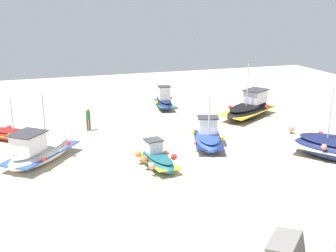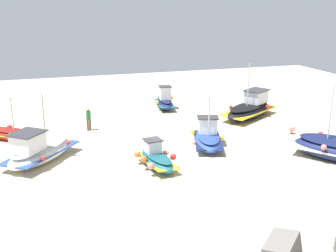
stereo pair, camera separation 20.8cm
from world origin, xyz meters
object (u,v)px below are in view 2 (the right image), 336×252
at_px(fishing_boat_0, 250,108).
at_px(fishing_boat_6, 10,134).
at_px(fishing_boat_4, 156,159).
at_px(fishing_boat_2, 208,138).
at_px(person_walking, 89,117).
at_px(fishing_boat_5, 165,101).
at_px(mooring_buoy_0, 292,129).
at_px(fishing_boat_1, 39,151).

bearing_deg(fishing_boat_0, fishing_boat_6, 148.42).
bearing_deg(fishing_boat_4, fishing_boat_0, -61.25).
bearing_deg(fishing_boat_2, fishing_boat_0, -29.27).
distance_m(fishing_boat_4, person_walking, 8.07).
bearing_deg(fishing_boat_4, fishing_boat_2, -69.20).
xyz_separation_m(fishing_boat_5, fishing_boat_6, (11.70, 4.61, -0.21)).
height_order(fishing_boat_4, fishing_boat_6, fishing_boat_6).
distance_m(fishing_boat_5, mooring_buoy_0, 10.84).
distance_m(fishing_boat_4, fishing_boat_6, 10.47).
bearing_deg(fishing_boat_2, fishing_boat_6, 84.87).
bearing_deg(fishing_boat_4, fishing_boat_1, 56.55).
distance_m(fishing_boat_4, fishing_boat_5, 12.50).
distance_m(fishing_boat_6, mooring_buoy_0, 18.29).
relative_size(fishing_boat_1, fishing_boat_4, 1.49).
height_order(person_walking, mooring_buoy_0, person_walking).
bearing_deg(fishing_boat_0, fishing_boat_1, 164.82).
relative_size(fishing_boat_2, fishing_boat_6, 1.11).
distance_m(fishing_boat_6, person_walking, 5.07).
xyz_separation_m(fishing_boat_0, mooring_buoy_0, (-0.69, 4.50, -0.35)).
relative_size(fishing_boat_1, fishing_boat_5, 1.43).
bearing_deg(fishing_boat_0, person_walking, 146.51).
height_order(fishing_boat_0, fishing_boat_2, fishing_boat_0).
xyz_separation_m(fishing_boat_5, person_walking, (6.67, 4.17, 0.32)).
xyz_separation_m(fishing_boat_2, fishing_boat_4, (3.88, 2.22, -0.08)).
distance_m(fishing_boat_0, fishing_boat_6, 17.08).
height_order(fishing_boat_6, person_walking, fishing_boat_6).
distance_m(fishing_boat_1, fishing_boat_2, 9.77).
bearing_deg(fishing_boat_5, fishing_boat_4, -12.19).
relative_size(fishing_boat_4, fishing_boat_5, 0.96).
distance_m(fishing_boat_1, fishing_boat_4, 6.46).
distance_m(fishing_boat_2, person_walking, 8.43).
bearing_deg(fishing_boat_6, fishing_boat_4, 174.21).
xyz_separation_m(fishing_boat_0, fishing_boat_4, (9.48, 7.33, -0.21)).
bearing_deg(fishing_boat_1, fishing_boat_0, 146.37).
bearing_deg(person_walking, fishing_boat_2, -133.33).
relative_size(fishing_boat_0, fishing_boat_4, 1.69).
bearing_deg(person_walking, mooring_buoy_0, -113.99).
bearing_deg(person_walking, fishing_boat_0, -94.76).
bearing_deg(fishing_boat_1, fishing_boat_5, 171.95).
bearing_deg(mooring_buoy_0, fishing_boat_2, 5.55).
height_order(fishing_boat_1, mooring_buoy_0, fishing_boat_1).
relative_size(fishing_boat_1, fishing_boat_6, 1.34).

